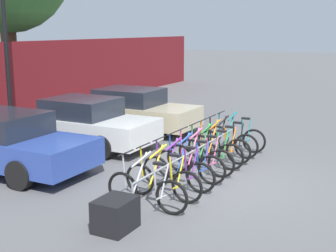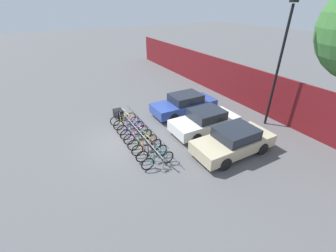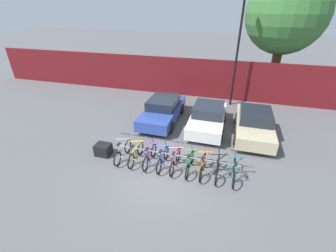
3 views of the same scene
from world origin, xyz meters
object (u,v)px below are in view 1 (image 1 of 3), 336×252
object	(u,v)px
car_blue	(3,142)
bike_rack	(194,153)
bicycle_yellow	(163,181)
lamp_post	(4,11)
bicycle_silver	(146,190)
bicycle_blue	(190,165)
bicycle_black	(227,142)
bicycle_purple	(178,172)
car_white	(84,123)
bicycle_green	(210,152)
cargo_crate	(115,214)
bicycle_orange	(219,147)
car_beige	(132,110)
bicycle_teal	(236,137)
bicycle_pink	(200,159)

from	to	relation	value
car_blue	bike_rack	bearing A→B (deg)	-65.63
bicycle_yellow	lamp_post	size ratio (longest dim) A/B	0.24
bicycle_silver	lamp_post	bearing A→B (deg)	57.15
bike_rack	lamp_post	world-z (taller)	lamp_post
lamp_post	bicycle_blue	bearing A→B (deg)	-107.56
bicycle_black	car_blue	world-z (taller)	car_blue
bicycle_yellow	bicycle_purple	distance (m)	0.65
bicycle_purple	lamp_post	world-z (taller)	lamp_post
bicycle_purple	car_white	bearing A→B (deg)	66.42
bicycle_yellow	bicycle_green	bearing A→B (deg)	0.57
bicycle_yellow	cargo_crate	world-z (taller)	bicycle_yellow
bicycle_orange	bicycle_black	bearing A→B (deg)	0.93
bicycle_silver	bicycle_blue	bearing A→B (deg)	-3.89
car_beige	bicycle_blue	bearing A→B (deg)	-134.74
car_white	lamp_post	world-z (taller)	lamp_post
car_white	bicycle_teal	bearing A→B (deg)	-68.19
car_white	bicycle_orange	bearing A→B (deg)	-85.28
bike_rack	bicycle_pink	distance (m)	0.19
bicycle_purple	car_beige	distance (m)	5.92
bicycle_black	cargo_crate	size ratio (longest dim) A/B	2.44
bicycle_black	car_beige	bearing A→B (deg)	71.60
bicycle_silver	car_white	world-z (taller)	car_white
bicycle_yellow	car_white	distance (m)	4.76
car_blue	car_white	xyz separation A→B (m)	(2.71, -0.29, -0.00)
bicycle_yellow	bicycle_blue	world-z (taller)	same
bicycle_silver	cargo_crate	xyz separation A→B (m)	(-1.01, 0.01, -0.10)
bicycle_orange	car_white	world-z (taller)	car_white
bicycle_blue	car_white	xyz separation A→B (m)	(1.40, 3.95, 0.31)
bicycle_purple	bicycle_black	xyz separation A→B (m)	(2.92, 0.00, 0.00)
bicycle_green	bicycle_black	size ratio (longest dim) A/B	1.00
bicycle_purple	bicycle_orange	world-z (taller)	same
bicycle_teal	lamp_post	size ratio (longest dim) A/B	0.24
bicycle_teal	car_beige	bearing A→B (deg)	78.17
bicycle_silver	bicycle_orange	size ratio (longest dim) A/B	1.00
bicycle_yellow	lamp_post	distance (m)	9.49
bicycle_green	bicycle_yellow	bearing A→B (deg)	178.63
bicycle_pink	bicycle_black	bearing A→B (deg)	1.04
bicycle_yellow	bicycle_pink	world-z (taller)	same
bicycle_silver	bicycle_black	size ratio (longest dim) A/B	1.00
car_white	bicycle_yellow	bearing A→B (deg)	-123.88
bicycle_green	car_blue	size ratio (longest dim) A/B	0.38
bicycle_silver	car_beige	xyz separation A→B (m)	(5.75, 3.89, 0.31)
bicycle_yellow	bicycle_black	size ratio (longest dim) A/B	1.00
bicycle_green	car_beige	world-z (taller)	car_beige
bicycle_pink	bicycle_black	size ratio (longest dim) A/B	1.00
bike_rack	bicycle_silver	size ratio (longest dim) A/B	3.17
bicycle_black	cargo_crate	world-z (taller)	bicycle_black
bicycle_blue	bicycle_teal	xyz separation A→B (m)	(2.98, 0.00, 0.00)
lamp_post	bicycle_green	bearing A→B (deg)	-99.56
bicycle_silver	bicycle_teal	distance (m)	4.87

